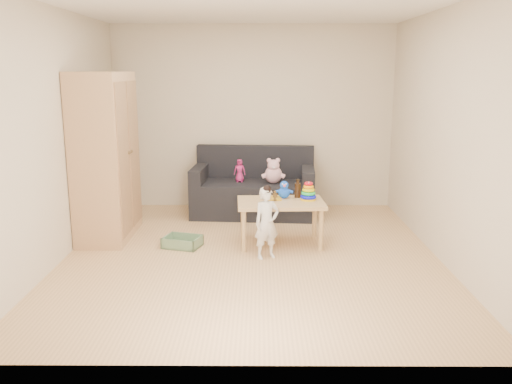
{
  "coord_description": "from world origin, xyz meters",
  "views": [
    {
      "loc": [
        0.08,
        -5.58,
        1.96
      ],
      "look_at": [
        0.05,
        0.25,
        0.65
      ],
      "focal_mm": 38.0,
      "sensor_mm": 36.0,
      "label": 1
    }
  ],
  "objects_px": {
    "wardrobe": "(106,157)",
    "sofa": "(253,198)",
    "play_table": "(281,223)",
    "toddler": "(267,224)"
  },
  "relations": [
    {
      "from": "play_table",
      "to": "toddler",
      "type": "distance_m",
      "value": 0.5
    },
    {
      "from": "wardrobe",
      "to": "toddler",
      "type": "bearing_deg",
      "value": -22.15
    },
    {
      "from": "wardrobe",
      "to": "sofa",
      "type": "distance_m",
      "value": 2.13
    },
    {
      "from": "play_table",
      "to": "toddler",
      "type": "height_order",
      "value": "toddler"
    },
    {
      "from": "sofa",
      "to": "toddler",
      "type": "xyz_separation_m",
      "value": [
        0.16,
        -1.78,
        0.14
      ]
    },
    {
      "from": "wardrobe",
      "to": "sofa",
      "type": "height_order",
      "value": "wardrobe"
    },
    {
      "from": "play_table",
      "to": "toddler",
      "type": "xyz_separation_m",
      "value": [
        -0.17,
        -0.45,
        0.12
      ]
    },
    {
      "from": "wardrobe",
      "to": "play_table",
      "type": "xyz_separation_m",
      "value": [
        2.05,
        -0.31,
        -0.72
      ]
    },
    {
      "from": "wardrobe",
      "to": "toddler",
      "type": "height_order",
      "value": "wardrobe"
    },
    {
      "from": "toddler",
      "to": "wardrobe",
      "type": "bearing_deg",
      "value": 132.92
    }
  ]
}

